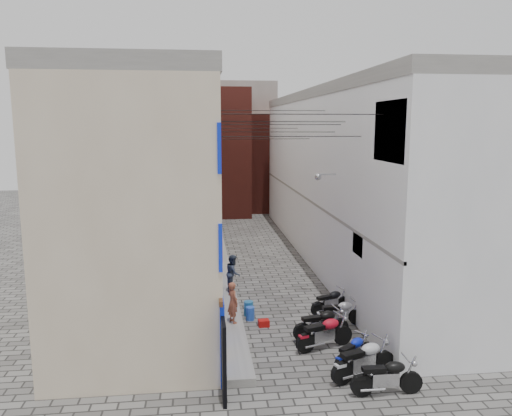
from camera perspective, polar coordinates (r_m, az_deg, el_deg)
name	(u,v)px	position (r m, az deg, el deg)	size (l,w,h in m)	color
ground	(313,384)	(14.96, 6.50, -19.31)	(90.00, 90.00, 0.00)	#53514E
plinth	(219,259)	(26.72, -4.20, -5.88)	(0.90, 26.00, 0.25)	gray
building_left	(161,178)	(25.90, -10.82, 3.35)	(5.10, 27.00, 9.00)	beige
building_right	(351,176)	(27.12, 10.76, 3.64)	(5.94, 26.00, 9.00)	silver
building_far_brick_left	(211,152)	(40.82, -5.15, 6.37)	(6.00, 6.00, 10.00)	maroon
building_far_brick_right	(269,162)	(43.30, 1.45, 5.25)	(5.00, 6.00, 8.00)	maroon
building_far_concrete	(231,143)	(46.88, -2.90, 7.40)	(8.00, 5.00, 11.00)	gray
far_shopfront	(239,203)	(38.54, -1.98, 0.54)	(2.00, 0.30, 2.40)	black
overhead_wires	(273,126)	(20.62, 2.00, 9.30)	(5.80, 13.02, 1.32)	black
motorcycle_a	(387,375)	(14.51, 14.73, -17.96)	(0.63, 1.99, 1.15)	black
motorcycle_b	(364,358)	(15.15, 12.21, -16.41)	(0.68, 2.17, 1.25)	#B0B1B5
motorcycle_c	(353,350)	(15.86, 11.05, -15.63)	(0.55, 1.73, 1.00)	#0C1EBB
motorcycle_d	(325,331)	(16.75, 7.85, -13.77)	(0.65, 2.07, 1.20)	#B30C1F
motorcycle_e	(321,322)	(17.46, 7.48, -12.83)	(0.64, 2.02, 1.17)	black
motorcycle_f	(340,311)	(18.62, 9.56, -11.58)	(0.59, 1.86, 1.08)	#B4B3B8
motorcycle_g	(331,300)	(19.74, 8.55, -10.38)	(0.57, 1.79, 1.04)	black
person_a	(233,302)	(17.95, -2.67, -10.72)	(0.54, 0.36, 1.49)	#9F533A
person_b	(233,273)	(21.19, -2.62, -7.42)	(0.76, 0.59, 1.56)	#353E4F
water_jug_near	(250,313)	(18.98, -0.66, -11.96)	(0.32, 0.32, 0.50)	blue
water_jug_far	(249,308)	(19.37, -0.86, -11.41)	(0.36, 0.36, 0.56)	#226DAB
red_crate	(264,323)	(18.47, 0.89, -13.02)	(0.39, 0.29, 0.24)	#B20F0C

